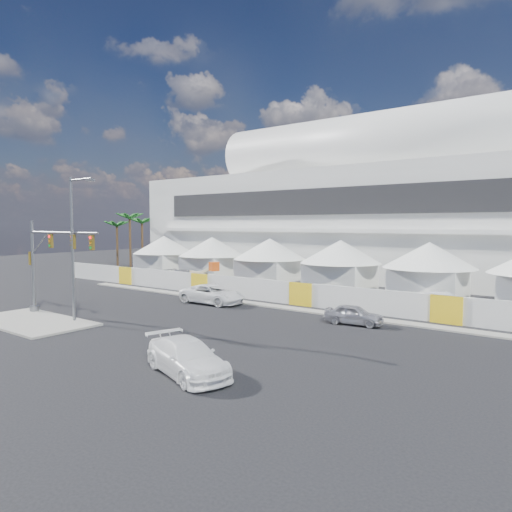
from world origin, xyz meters
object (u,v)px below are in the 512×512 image
Objects in this scene: sedan_silver at (354,315)px; streetlight_median at (74,239)px; pickup_curb at (212,294)px; lot_car_a at (442,302)px; lot_car_c at (185,277)px; traffic_mast at (46,262)px; boom_lift at (198,281)px; pickup_near at (187,357)px.

sedan_silver is 0.40× the size of streetlight_median.
pickup_curb is 1.35× the size of lot_car_a.
pickup_curb reaches higher than lot_car_c.
lot_car_a is at bearing 40.43° from traffic_mast.
sedan_silver is 21.72m from boom_lift.
lot_car_a is 0.50× the size of traffic_mast.
lot_car_a is at bearing -65.34° from pickup_curb.
sedan_silver is at bearing -107.72° from lot_car_c.
lot_car_c is at bearing 53.16° from pickup_curb.
sedan_silver is at bearing 35.17° from streetlight_median.
sedan_silver is at bearing -174.13° from lot_car_a.
pickup_near is 0.86× the size of boom_lift.
pickup_curb is 0.67× the size of traffic_mast.
pickup_curb is 14.39m from lot_car_c.
lot_car_a is at bearing -88.17° from lot_car_c.
sedan_silver is 0.63× the size of boom_lift.
lot_car_c is at bearing 64.33° from pickup_near.
pickup_near reaches higher than lot_car_a.
boom_lift is (-20.89, 5.95, 0.16)m from sedan_silver.
boom_lift is at bearing 50.00° from pickup_curb.
sedan_silver is at bearing 0.88° from boom_lift.
traffic_mast is at bearing 98.32° from pickup_near.
traffic_mast is (-18.57, 3.35, 3.31)m from pickup_near.
traffic_mast is at bearing -164.38° from lot_car_c.
lot_car_c is (-23.81, 23.17, -0.01)m from pickup_near.
lot_car_a is 0.44× the size of streetlight_median.
sedan_silver is at bearing -93.58° from pickup_curb.
traffic_mast reaches higher than sedan_silver.
traffic_mast reaches higher than lot_car_c.
sedan_silver is 26.91m from lot_car_c.
pickup_near reaches higher than sedan_silver.
boom_lift is at bearing 92.05° from traffic_mast.
lot_car_c is (-11.83, 8.20, -0.04)m from pickup_curb.
boom_lift is (-4.75, 17.32, -5.14)m from streetlight_median.
lot_car_a is at bearing -29.22° from sedan_silver.
sedan_silver is at bearing 29.07° from traffic_mast.
boom_lift reaches higher than pickup_curb.
lot_car_c is at bearing 115.22° from streetlight_median.
pickup_curb is 1.08× the size of pickup_near.
pickup_curb is 19.35m from lot_car_a.
sedan_silver is 20.43m from streetlight_median.
pickup_near is at bearing -143.45° from pickup_curb.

